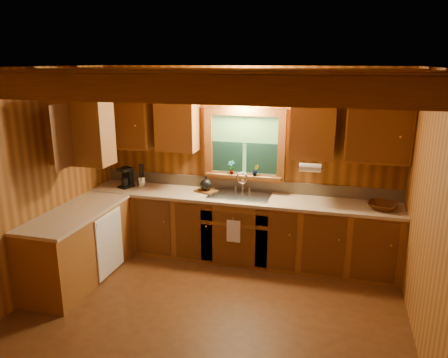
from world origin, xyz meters
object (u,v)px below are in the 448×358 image
object	(u,v)px
sink	(240,199)
coffee_maker	(126,177)
cutting_board	(206,191)
wicker_basket	(383,206)

from	to	relation	value
sink	coffee_maker	distance (m)	1.68
cutting_board	wicker_basket	distance (m)	2.31
coffee_maker	wicker_basket	bearing A→B (deg)	18.62
coffee_maker	cutting_board	bearing A→B (deg)	22.73
coffee_maker	wicker_basket	size ratio (longest dim) A/B	0.83
cutting_board	wicker_basket	size ratio (longest dim) A/B	0.81
cutting_board	coffee_maker	bearing A→B (deg)	-154.72
cutting_board	wicker_basket	world-z (taller)	wicker_basket
coffee_maker	wicker_basket	xyz separation A→B (m)	(3.49, -0.06, -0.10)
wicker_basket	coffee_maker	bearing A→B (deg)	179.08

